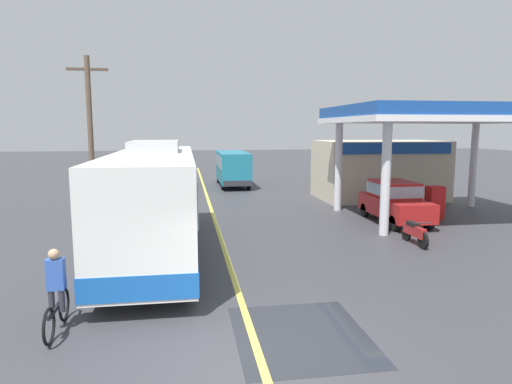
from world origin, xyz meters
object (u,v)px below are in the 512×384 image
at_px(minibus_opposing_lane, 233,166).
at_px(car_trailing_behind_bus, 171,173).
at_px(motorcycle_parked_forecourt, 414,232).
at_px(coach_bus_main, 154,202).
at_px(cyclist_on_shoulder, 56,294).
at_px(car_at_pump, 394,200).
at_px(pedestrian_near_pump, 396,200).

distance_m(minibus_opposing_lane, car_trailing_behind_bus, 4.38).
bearing_deg(motorcycle_parked_forecourt, car_trailing_behind_bus, 117.21).
xyz_separation_m(coach_bus_main, cyclist_on_shoulder, (-1.61, -5.57, -0.94)).
distance_m(car_at_pump, car_trailing_behind_bus, 17.09).
bearing_deg(cyclist_on_shoulder, motorcycle_parked_forecourt, 26.62).
relative_size(car_at_pump, motorcycle_parked_forecourt, 2.33).
distance_m(minibus_opposing_lane, motorcycle_parked_forecourt, 18.16).
bearing_deg(pedestrian_near_pump, motorcycle_parked_forecourt, -107.00).
distance_m(minibus_opposing_lane, cyclist_on_shoulder, 23.64).
bearing_deg(pedestrian_near_pump, minibus_opposing_lane, 113.51).
relative_size(cyclist_on_shoulder, car_trailing_behind_bus, 0.43).
relative_size(cyclist_on_shoulder, motorcycle_parked_forecourt, 1.01).
xyz_separation_m(car_at_pump, pedestrian_near_pump, (0.21, 0.30, -0.08)).
xyz_separation_m(motorcycle_parked_forecourt, car_trailing_behind_bus, (-9.01, 17.53, 0.57)).
distance_m(motorcycle_parked_forecourt, car_trailing_behind_bus, 19.72).
xyz_separation_m(motorcycle_parked_forecourt, pedestrian_near_pump, (1.22, 4.00, 0.49)).
height_order(cyclist_on_shoulder, car_trailing_behind_bus, car_trailing_behind_bus).
bearing_deg(car_trailing_behind_bus, minibus_opposing_lane, -0.11).
height_order(motorcycle_parked_forecourt, pedestrian_near_pump, pedestrian_near_pump).
height_order(car_at_pump, pedestrian_near_pump, car_at_pump).
height_order(coach_bus_main, motorcycle_parked_forecourt, coach_bus_main).
height_order(motorcycle_parked_forecourt, car_trailing_behind_bus, car_trailing_behind_bus).
relative_size(minibus_opposing_lane, pedestrian_near_pump, 3.69).
bearing_deg(coach_bus_main, motorcycle_parked_forecourt, -1.50).
bearing_deg(car_at_pump, pedestrian_near_pump, 55.85).
distance_m(coach_bus_main, car_at_pump, 10.66).
relative_size(coach_bus_main, motorcycle_parked_forecourt, 6.13).
distance_m(motorcycle_parked_forecourt, pedestrian_near_pump, 4.21).
bearing_deg(pedestrian_near_pump, car_at_pump, -124.15).
xyz_separation_m(minibus_opposing_lane, pedestrian_near_pump, (5.88, -13.53, -0.54)).
bearing_deg(car_trailing_behind_bus, car_at_pump, -54.06).
height_order(coach_bus_main, minibus_opposing_lane, coach_bus_main).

